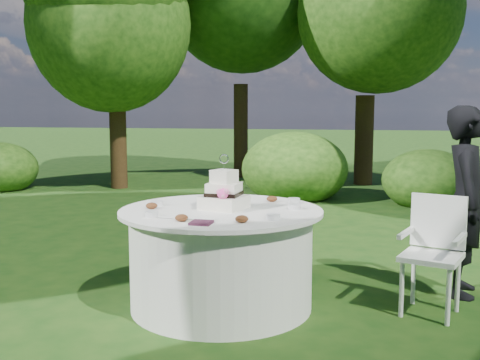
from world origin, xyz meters
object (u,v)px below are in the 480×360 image
Objects in this scene: guest at (466,201)px; table at (221,258)px; chair at (434,245)px; cake at (224,194)px; napkins at (201,223)px.

guest is 1.00× the size of table.
guest is 1.77× the size of chair.
cake is (-1.86, -0.73, 0.10)m from guest.
cake is at bearing 116.86° from guest.
chair is at bearing 8.71° from cake.
cake is 1.63m from chair.
cake is at bearing -171.29° from chair.
napkins is at bearing -151.67° from chair.
cake is (-0.01, 0.60, 0.10)m from napkins.
cake reaches higher than napkins.
chair is (1.59, 0.27, 0.13)m from table.
table is at bearing 92.29° from napkins.
chair reaches higher than table.
napkins is 0.61m from cake.
table is 3.69× the size of cake.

